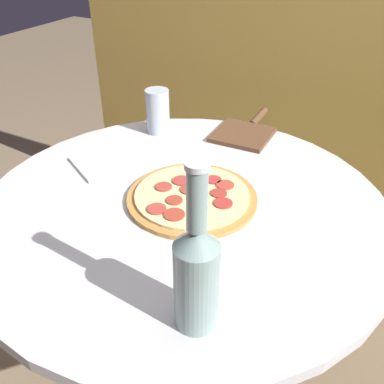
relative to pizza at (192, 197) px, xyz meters
The scene contains 7 objects.
table 0.19m from the pizza, 124.90° to the right, with size 0.88×0.88×0.70m.
fence_panel 0.79m from the pizza, 90.89° to the left, with size 1.77×0.04×1.48m.
pizza is the anchor object (origin of this frame).
beer_bottle 0.34m from the pizza, 60.31° to the right, with size 0.07×0.07×0.28m.
pizza_paddle 0.36m from the pizza, 94.01° to the left, with size 0.16×0.27×0.02m.
drinking_glass 0.36m from the pizza, 134.12° to the left, with size 0.07×0.07×0.12m.
napkin 0.28m from the pizza, behind, with size 0.16×0.13×0.01m.
Camera 1 is at (0.38, -0.65, 1.22)m, focal length 40.00 mm.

